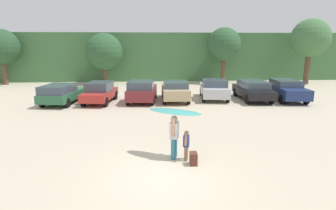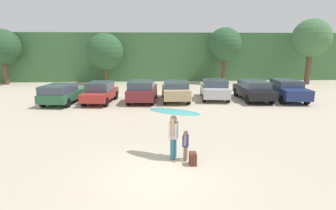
{
  "view_description": "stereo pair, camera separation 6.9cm",
  "coord_description": "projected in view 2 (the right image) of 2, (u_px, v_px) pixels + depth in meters",
  "views": [
    {
      "loc": [
        -0.33,
        -8.01,
        4.12
      ],
      "look_at": [
        0.59,
        6.05,
        1.0
      ],
      "focal_mm": 28.96,
      "sensor_mm": 36.0,
      "label": 1
    },
    {
      "loc": [
        -0.26,
        -8.01,
        4.12
      ],
      "look_at": [
        0.59,
        6.05,
        1.0
      ],
      "focal_mm": 28.96,
      "sensor_mm": 36.0,
      "label": 2
    }
  ],
  "objects": [
    {
      "name": "ground_plane",
      "position": [
        161.0,
        176.0,
        8.71
      ],
      "size": [
        120.0,
        120.0,
        0.0
      ],
      "primitive_type": "plane",
      "color": "beige"
    },
    {
      "name": "hillside_ridge",
      "position": [
        153.0,
        55.0,
        36.75
      ],
      "size": [
        108.0,
        12.0,
        5.52
      ],
      "primitive_type": "cube",
      "color": "#427042",
      "rests_on": "ground_plane"
    },
    {
      "name": "tree_left",
      "position": [
        2.0,
        47.0,
        28.27
      ],
      "size": [
        3.7,
        3.7,
        5.8
      ],
      "color": "brown",
      "rests_on": "ground_plane"
    },
    {
      "name": "tree_right",
      "position": [
        105.0,
        52.0,
        28.89
      ],
      "size": [
        3.9,
        3.9,
        5.4
      ],
      "color": "brown",
      "rests_on": "ground_plane"
    },
    {
      "name": "tree_center_right",
      "position": [
        225.0,
        45.0,
        29.36
      ],
      "size": [
        3.61,
        3.61,
        6.02
      ],
      "color": "brown",
      "rests_on": "ground_plane"
    },
    {
      "name": "tree_ridge_back",
      "position": [
        311.0,
        39.0,
        28.19
      ],
      "size": [
        3.96,
        3.96,
        6.83
      ],
      "color": "brown",
      "rests_on": "ground_plane"
    },
    {
      "name": "parked_car_forest_green",
      "position": [
        63.0,
        93.0,
        19.37
      ],
      "size": [
        2.55,
        4.59,
        1.44
      ],
      "rotation": [
        0.0,
        0.0,
        1.43
      ],
      "color": "#2D6642",
      "rests_on": "ground_plane"
    },
    {
      "name": "parked_car_red",
      "position": [
        100.0,
        92.0,
        19.67
      ],
      "size": [
        2.22,
        4.12,
        1.53
      ],
      "rotation": [
        0.0,
        0.0,
        1.44
      ],
      "color": "#B72D28",
      "rests_on": "ground_plane"
    },
    {
      "name": "parked_car_maroon",
      "position": [
        142.0,
        91.0,
        19.96
      ],
      "size": [
        2.25,
        4.14,
        1.6
      ],
      "rotation": [
        0.0,
        0.0,
        1.48
      ],
      "color": "maroon",
      "rests_on": "ground_plane"
    },
    {
      "name": "parked_car_tan",
      "position": [
        175.0,
        90.0,
        20.44
      ],
      "size": [
        1.97,
        4.33,
        1.48
      ],
      "rotation": [
        0.0,
        0.0,
        1.56
      ],
      "color": "tan",
      "rests_on": "ground_plane"
    },
    {
      "name": "parked_car_silver",
      "position": [
        214.0,
        89.0,
        21.0
      ],
      "size": [
        2.4,
        4.28,
        1.54
      ],
      "rotation": [
        0.0,
        0.0,
        1.45
      ],
      "color": "silver",
      "rests_on": "ground_plane"
    },
    {
      "name": "parked_car_black",
      "position": [
        253.0,
        90.0,
        20.65
      ],
      "size": [
        2.01,
        4.58,
        1.48
      ],
      "rotation": [
        0.0,
        0.0,
        1.55
      ],
      "color": "black",
      "rests_on": "ground_plane"
    },
    {
      "name": "parked_car_navy",
      "position": [
        286.0,
        89.0,
        20.66
      ],
      "size": [
        2.25,
        4.8,
        1.54
      ],
      "rotation": [
        0.0,
        0.0,
        1.49
      ],
      "color": "navy",
      "rests_on": "ground_plane"
    },
    {
      "name": "person_adult",
      "position": [
        174.0,
        134.0,
        9.93
      ],
      "size": [
        0.4,
        0.69,
        1.63
      ],
      "rotation": [
        0.0,
        0.0,
        2.87
      ],
      "color": "teal",
      "rests_on": "ground_plane"
    },
    {
      "name": "person_child",
      "position": [
        186.0,
        144.0,
        9.8
      ],
      "size": [
        0.27,
        0.5,
        1.11
      ],
      "rotation": [
        0.0,
        0.0,
        2.87
      ],
      "color": "#8C6B4C",
      "rests_on": "ground_plane"
    },
    {
      "name": "surfboard_teal",
      "position": [
        174.0,
        112.0,
        9.88
      ],
      "size": [
        2.07,
        1.52,
        0.13
      ],
      "rotation": [
        0.0,
        0.0,
        2.62
      ],
      "color": "teal"
    },
    {
      "name": "backpack_dropped",
      "position": [
        193.0,
        159.0,
        9.49
      ],
      "size": [
        0.24,
        0.34,
        0.45
      ],
      "color": "#592D23",
      "rests_on": "ground_plane"
    }
  ]
}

